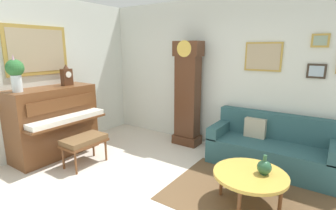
{
  "coord_description": "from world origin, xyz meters",
  "views": [
    {
      "loc": [
        1.85,
        -2.12,
        1.89
      ],
      "look_at": [
        -0.4,
        1.18,
        0.99
      ],
      "focal_mm": 26.97,
      "sensor_mm": 36.0,
      "label": 1
    }
  ],
  "objects_px": {
    "coffee_table": "(250,175)",
    "piano": "(54,121)",
    "piano_bench": "(84,141)",
    "couch": "(271,148)",
    "flower_vase": "(15,72)",
    "green_jug": "(264,167)",
    "mantel_clock": "(67,76)",
    "grandfather_clock": "(188,97)"
  },
  "relations": [
    {
      "from": "coffee_table",
      "to": "piano",
      "type": "bearing_deg",
      "value": -172.43
    },
    {
      "from": "piano_bench",
      "to": "couch",
      "type": "relative_size",
      "value": 0.37
    },
    {
      "from": "flower_vase",
      "to": "green_jug",
      "type": "xyz_separation_m",
      "value": [
        3.47,
        1.06,
        -1.03
      ]
    },
    {
      "from": "piano",
      "to": "piano_bench",
      "type": "relative_size",
      "value": 2.06
    },
    {
      "from": "coffee_table",
      "to": "mantel_clock",
      "type": "height_order",
      "value": "mantel_clock"
    },
    {
      "from": "piano_bench",
      "to": "green_jug",
      "type": "relative_size",
      "value": 2.92
    },
    {
      "from": "mantel_clock",
      "to": "flower_vase",
      "type": "distance_m",
      "value": 0.88
    },
    {
      "from": "mantel_clock",
      "to": "coffee_table",
      "type": "bearing_deg",
      "value": 2.1
    },
    {
      "from": "piano",
      "to": "piano_bench",
      "type": "distance_m",
      "value": 0.8
    },
    {
      "from": "flower_vase",
      "to": "green_jug",
      "type": "height_order",
      "value": "flower_vase"
    },
    {
      "from": "piano",
      "to": "mantel_clock",
      "type": "distance_m",
      "value": 0.84
    },
    {
      "from": "piano_bench",
      "to": "grandfather_clock",
      "type": "height_order",
      "value": "grandfather_clock"
    },
    {
      "from": "mantel_clock",
      "to": "green_jug",
      "type": "bearing_deg",
      "value": 3.17
    },
    {
      "from": "green_jug",
      "to": "couch",
      "type": "bearing_deg",
      "value": 98.1
    },
    {
      "from": "couch",
      "to": "mantel_clock",
      "type": "height_order",
      "value": "mantel_clock"
    },
    {
      "from": "couch",
      "to": "coffee_table",
      "type": "relative_size",
      "value": 2.16
    },
    {
      "from": "green_jug",
      "to": "mantel_clock",
      "type": "bearing_deg",
      "value": -176.83
    },
    {
      "from": "coffee_table",
      "to": "flower_vase",
      "type": "bearing_deg",
      "value": -163.51
    },
    {
      "from": "grandfather_clock",
      "to": "mantel_clock",
      "type": "height_order",
      "value": "grandfather_clock"
    },
    {
      "from": "grandfather_clock",
      "to": "couch",
      "type": "relative_size",
      "value": 1.07
    },
    {
      "from": "flower_vase",
      "to": "couch",
      "type": "bearing_deg",
      "value": 33.92
    },
    {
      "from": "piano_bench",
      "to": "coffee_table",
      "type": "distance_m",
      "value": 2.6
    },
    {
      "from": "piano_bench",
      "to": "mantel_clock",
      "type": "height_order",
      "value": "mantel_clock"
    },
    {
      "from": "couch",
      "to": "mantel_clock",
      "type": "xyz_separation_m",
      "value": [
        -3.31,
        -1.36,
        1.09
      ]
    },
    {
      "from": "flower_vase",
      "to": "green_jug",
      "type": "bearing_deg",
      "value": 16.93
    },
    {
      "from": "mantel_clock",
      "to": "couch",
      "type": "bearing_deg",
      "value": 22.35
    },
    {
      "from": "piano",
      "to": "grandfather_clock",
      "type": "distance_m",
      "value": 2.48
    },
    {
      "from": "flower_vase",
      "to": "green_jug",
      "type": "distance_m",
      "value": 3.78
    },
    {
      "from": "piano",
      "to": "coffee_table",
      "type": "bearing_deg",
      "value": 7.57
    },
    {
      "from": "piano_bench",
      "to": "piano",
      "type": "bearing_deg",
      "value": -178.2
    },
    {
      "from": "piano_bench",
      "to": "grandfather_clock",
      "type": "distance_m",
      "value": 2.07
    },
    {
      "from": "grandfather_clock",
      "to": "couch",
      "type": "distance_m",
      "value": 1.76
    },
    {
      "from": "piano_bench",
      "to": "coffee_table",
      "type": "xyz_separation_m",
      "value": [
        2.57,
        0.42,
        -0.02
      ]
    },
    {
      "from": "piano_bench",
      "to": "green_jug",
      "type": "distance_m",
      "value": 2.75
    },
    {
      "from": "coffee_table",
      "to": "grandfather_clock",
      "type": "bearing_deg",
      "value": 140.87
    },
    {
      "from": "grandfather_clock",
      "to": "mantel_clock",
      "type": "xyz_separation_m",
      "value": [
        -1.68,
        -1.47,
        0.43
      ]
    },
    {
      "from": "couch",
      "to": "flower_vase",
      "type": "relative_size",
      "value": 3.28
    },
    {
      "from": "couch",
      "to": "coffee_table",
      "type": "bearing_deg",
      "value": -88.75
    },
    {
      "from": "coffee_table",
      "to": "green_jug",
      "type": "relative_size",
      "value": 3.67
    },
    {
      "from": "coffee_table",
      "to": "green_jug",
      "type": "height_order",
      "value": "green_jug"
    },
    {
      "from": "couch",
      "to": "green_jug",
      "type": "height_order",
      "value": "couch"
    },
    {
      "from": "mantel_clock",
      "to": "piano_bench",
      "type": "bearing_deg",
      "value": -21.2
    }
  ]
}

